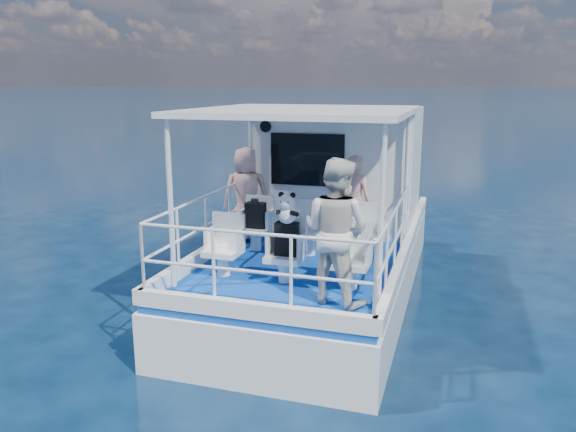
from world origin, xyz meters
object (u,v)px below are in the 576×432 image
Objects in this scene: passenger_stbd_aft at (336,231)px; backpack_center at (287,239)px; passenger_port_fwd at (246,194)px; panda at (287,208)px.

backpack_center is at bearing -13.86° from passenger_stbd_aft.
passenger_port_fwd is 0.90× the size of passenger_stbd_aft.
passenger_port_fwd is at bearing -29.60° from passenger_stbd_aft.
passenger_stbd_aft is 0.95m from backpack_center.
backpack_center is at bearing 103.70° from passenger_port_fwd.
panda is at bearing -12.71° from passenger_stbd_aft.
passenger_stbd_aft is 3.98× the size of backpack_center.
passenger_port_fwd reaches higher than panda.
panda is (-0.76, 0.46, 0.14)m from passenger_stbd_aft.
backpack_center is (-0.77, 0.49, -0.29)m from passenger_stbd_aft.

